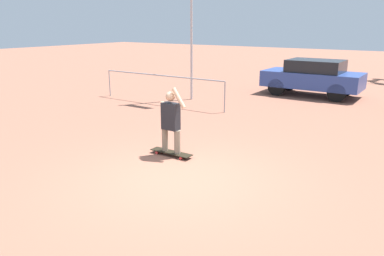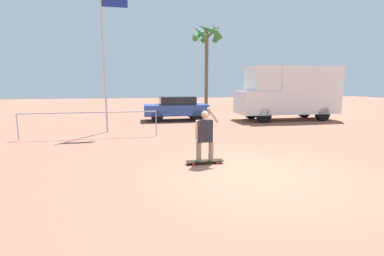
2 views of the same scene
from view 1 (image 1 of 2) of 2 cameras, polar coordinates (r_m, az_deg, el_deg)
The scene contains 5 objects.
ground_plane at distance 7.32m, azimuth -1.89°, elevation -7.73°, with size 80.00×80.00×0.00m, color #935B47.
skateboard at distance 8.54m, azimuth -3.18°, elevation -3.75°, with size 1.03×0.25×0.09m.
person_skateboarder at distance 8.32m, azimuth -3.27°, elevation 1.36°, with size 0.67×0.22×1.49m.
parked_car_blue at distance 16.33m, azimuth 17.94°, elevation 7.46°, with size 3.89×1.80×1.48m.
plaza_railing_segment at distance 14.02m, azimuth -4.76°, elevation 7.49°, with size 5.46×0.05×1.08m.
Camera 1 is at (3.95, -5.44, 2.91)m, focal length 35.00 mm.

